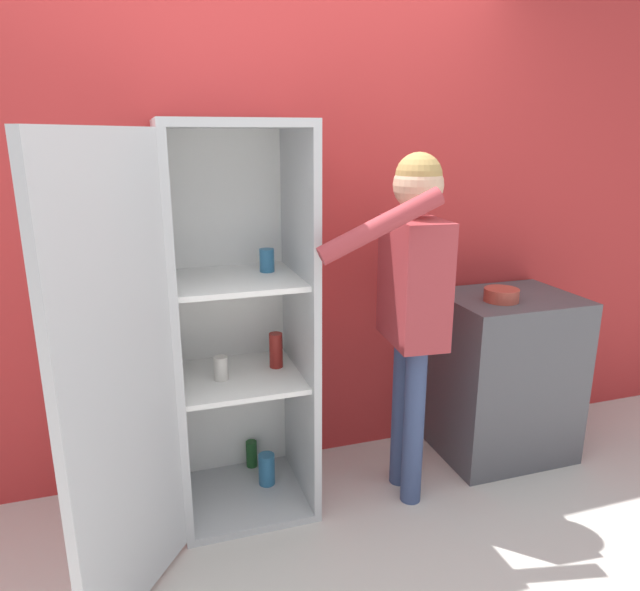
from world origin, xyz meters
TOP-DOWN VIEW (x-y plane):
  - ground_plane at (0.00, 0.00)m, footprint 12.00×12.00m
  - wall_back at (0.00, 0.98)m, footprint 7.00×0.06m
  - refrigerator at (-0.33, 0.57)m, footprint 1.00×1.08m
  - person at (0.57, 0.46)m, footprint 0.65×0.52m
  - counter at (1.26, 0.65)m, footprint 0.70×0.55m
  - bowl at (1.15, 0.59)m, footprint 0.18×0.18m

SIDE VIEW (x-z plane):
  - ground_plane at x=0.00m, z-range 0.00..0.00m
  - counter at x=1.26m, z-range 0.00..0.91m
  - refrigerator at x=-0.33m, z-range -0.01..1.79m
  - bowl at x=1.15m, z-range 0.91..0.98m
  - person at x=0.57m, z-range 0.25..1.91m
  - wall_back at x=0.00m, z-range 0.00..2.55m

